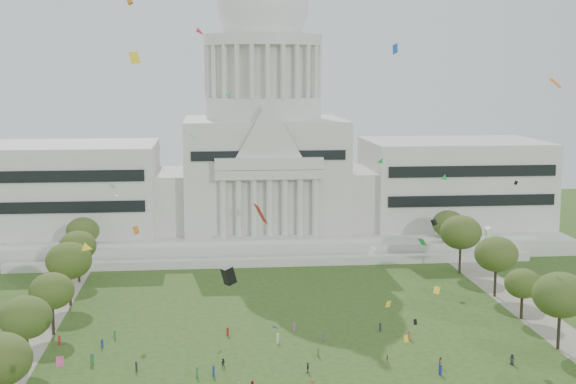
{
  "coord_description": "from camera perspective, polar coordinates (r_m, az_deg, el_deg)",
  "views": [
    {
      "loc": [
        -15.43,
        -110.1,
        47.62
      ],
      "look_at": [
        0.0,
        45.0,
        24.0
      ],
      "focal_mm": 50.0,
      "sensor_mm": 36.0,
      "label": 1
    }
  ],
  "objects": [
    {
      "name": "row_tree_r_2",
      "position": [
        145.8,
        18.81,
        -6.95
      ],
      "size": [
        9.55,
        9.55,
        13.58
      ],
      "color": "black",
      "rests_on": "ground"
    },
    {
      "name": "row_tree_r_5",
      "position": [
        193.39,
        12.19,
        -2.82
      ],
      "size": [
        9.82,
        9.82,
        13.96
      ],
      "color": "black",
      "rests_on": "ground"
    },
    {
      "name": "row_tree_l_6",
      "position": [
        205.51,
        -14.39,
        -2.7
      ],
      "size": [
        8.19,
        8.19,
        11.64
      ],
      "color": "black",
      "rests_on": "ground"
    },
    {
      "name": "path_right",
      "position": [
        160.99,
        18.04,
        -9.02
      ],
      "size": [
        8.0,
        160.0,
        0.04
      ],
      "primitive_type": "cube",
      "color": "gray",
      "rests_on": "ground"
    },
    {
      "name": "person_8",
      "position": [
        133.15,
        -4.64,
        -12.01
      ],
      "size": [
        0.85,
        0.67,
        1.54
      ],
      "primitive_type": "imported",
      "rotation": [
        0.0,
        0.0,
        2.83
      ],
      "color": "#26262B",
      "rests_on": "ground"
    },
    {
      "name": "row_tree_l_2",
      "position": [
        136.52,
        -18.16,
        -8.47
      ],
      "size": [
        8.42,
        8.42,
        11.97
      ],
      "color": "black",
      "rests_on": "ground"
    },
    {
      "name": "row_tree_r_4",
      "position": [
        175.32,
        14.59,
        -4.3
      ],
      "size": [
        9.19,
        9.19,
        13.06
      ],
      "color": "black",
      "rests_on": "ground"
    },
    {
      "name": "person_2",
      "position": [
        135.04,
        10.81,
        -11.79
      ],
      "size": [
        1.0,
        0.99,
        1.79
      ],
      "primitive_type": "imported",
      "rotation": [
        0.0,
        0.0,
        0.76
      ],
      "color": "olive",
      "rests_on": "ground"
    },
    {
      "name": "row_tree_r_6",
      "position": [
        211.17,
        11.33,
        -2.23
      ],
      "size": [
        8.42,
        8.42,
        11.97
      ],
      "color": "black",
      "rests_on": "ground"
    },
    {
      "name": "person_10",
      "position": [
        135.85,
        7.07,
        -11.67
      ],
      "size": [
        0.59,
        0.86,
        1.35
      ],
      "primitive_type": "imported",
      "rotation": [
        0.0,
        0.0,
        1.36
      ],
      "color": "olive",
      "rests_on": "ground"
    },
    {
      "name": "capitol",
      "position": [
        225.65,
        -1.73,
        2.17
      ],
      "size": [
        160.0,
        64.5,
        91.3
      ],
      "color": "silver",
      "rests_on": "ground"
    },
    {
      "name": "distant_crowd",
      "position": [
        132.59,
        -4.48,
        -12.06
      ],
      "size": [
        62.97,
        33.94,
        1.95
      ],
      "color": "olive",
      "rests_on": "ground"
    },
    {
      "name": "row_tree_r_3",
      "position": [
        161.64,
        16.35,
        -6.26
      ],
      "size": [
        7.01,
        7.01,
        9.98
      ],
      "color": "black",
      "rests_on": "ground"
    },
    {
      "name": "row_tree_l_3",
      "position": [
        152.04,
        -16.46,
        -6.77
      ],
      "size": [
        8.12,
        8.12,
        11.55
      ],
      "color": "black",
      "rests_on": "ground"
    },
    {
      "name": "row_tree_l_5",
      "position": [
        187.68,
        -14.71,
        -3.73
      ],
      "size": [
        8.33,
        8.33,
        11.85
      ],
      "color": "black",
      "rests_on": "ground"
    },
    {
      "name": "path_left",
      "position": [
        151.51,
        -18.08,
        -10.13
      ],
      "size": [
        8.0,
        160.0,
        0.04
      ],
      "primitive_type": "cube",
      "color": "gray",
      "rests_on": "ground"
    },
    {
      "name": "person_4",
      "position": [
        130.59,
        1.42,
        -12.37
      ],
      "size": [
        0.83,
        1.11,
        1.69
      ],
      "primitive_type": "imported",
      "rotation": [
        0.0,
        0.0,
        4.39
      ],
      "color": "#26262B",
      "rests_on": "ground"
    },
    {
      "name": "kite_swarm",
      "position": [
        118.38,
        4.93,
        -1.8
      ],
      "size": [
        87.45,
        98.58,
        60.87
      ],
      "color": "black",
      "rests_on": "ground"
    },
    {
      "name": "person_0",
      "position": [
        138.75,
        15.65,
        -11.39
      ],
      "size": [
        1.05,
        0.9,
        1.81
      ],
      "primitive_type": "imported",
      "rotation": [
        0.0,
        0.0,
        5.84
      ],
      "color": "#26262B",
      "rests_on": "ground"
    },
    {
      "name": "row_tree_l_4",
      "position": [
        169.4,
        -15.32,
        -4.74
      ],
      "size": [
        9.29,
        9.29,
        13.21
      ],
      "color": "black",
      "rests_on": "ground"
    }
  ]
}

